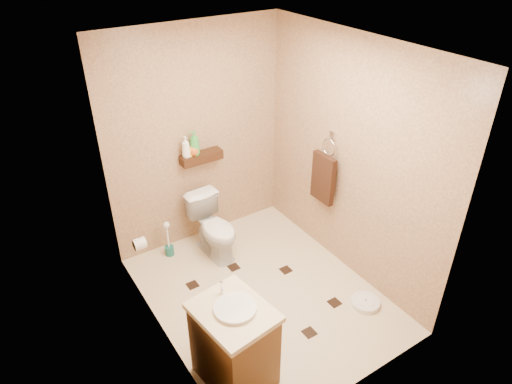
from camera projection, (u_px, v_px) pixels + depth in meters
ground at (262, 294)px, 4.52m from camera, size 2.50×2.50×0.00m
wall_back at (197, 139)px, 4.79m from camera, size 2.00×0.04×2.40m
wall_front at (368, 273)px, 3.00m from camera, size 2.00×0.04×2.40m
wall_left at (153, 228)px, 3.43m from camera, size 0.04×2.50×2.40m
wall_right at (350, 161)px, 4.36m from camera, size 0.04×2.50×2.40m
ceiling at (264, 48)px, 3.27m from camera, size 2.00×2.50×0.02m
wall_shelf at (201, 157)px, 4.83m from camera, size 0.46×0.14×0.10m
floor_accents at (264, 296)px, 4.50m from camera, size 1.16×1.25×0.01m
toilet at (215, 228)px, 4.91m from camera, size 0.40×0.67×0.66m
vanity at (234, 343)px, 3.52m from camera, size 0.57×0.66×0.85m
bathroom_scale at (365, 303)px, 4.38m from camera, size 0.35×0.35×0.06m
toilet_brush at (169, 243)px, 4.97m from camera, size 0.10×0.10×0.43m
towel_ring at (324, 176)px, 4.63m from camera, size 0.12×0.30×0.76m
toilet_paper at (140, 244)px, 4.24m from camera, size 0.12×0.11×0.12m
bottle_a at (186, 147)px, 4.66m from camera, size 0.10×0.10×0.23m
bottle_b at (188, 150)px, 4.70m from camera, size 0.07×0.07×0.14m
bottle_c at (193, 148)px, 4.72m from camera, size 0.16×0.16×0.15m
bottle_d at (194, 143)px, 4.70m from camera, size 0.12×0.12×0.27m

